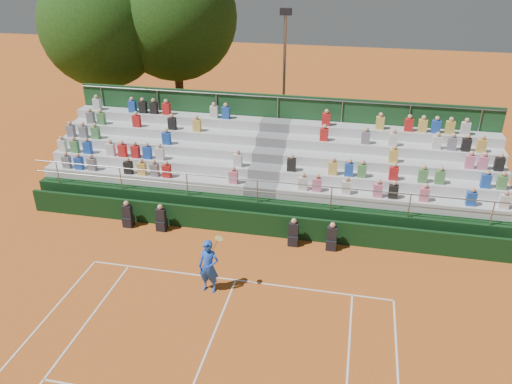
% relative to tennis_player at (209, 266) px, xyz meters
% --- Properties ---
extents(ground, '(90.00, 90.00, 0.00)m').
position_rel_tennis_player_xyz_m(ground, '(0.75, 0.72, -0.98)').
color(ground, '#C76021').
rests_on(ground, ground).
extents(courtside_wall, '(20.00, 0.15, 1.00)m').
position_rel_tennis_player_xyz_m(courtside_wall, '(0.75, 3.92, -0.48)').
color(courtside_wall, black).
rests_on(courtside_wall, ground).
extents(line_officials, '(8.94, 0.40, 1.19)m').
position_rel_tennis_player_xyz_m(line_officials, '(-0.35, 3.47, -0.51)').
color(line_officials, black).
rests_on(line_officials, ground).
extents(grandstand, '(20.00, 5.20, 4.40)m').
position_rel_tennis_player_xyz_m(grandstand, '(0.75, 7.16, 0.09)').
color(grandstand, black).
rests_on(grandstand, ground).
extents(tennis_player, '(0.91, 0.53, 2.22)m').
position_rel_tennis_player_xyz_m(tennis_player, '(0.00, 0.00, 0.00)').
color(tennis_player, blue).
rests_on(tennis_player, ground).
extents(tree_west, '(6.89, 6.89, 9.97)m').
position_rel_tennis_player_xyz_m(tree_west, '(-10.16, 13.61, 5.52)').
color(tree_west, '#352413').
rests_on(tree_west, ground).
extents(tree_east, '(7.21, 7.21, 10.49)m').
position_rel_tennis_player_xyz_m(tree_east, '(-6.37, 15.22, 5.89)').
color(tree_east, '#352413').
rests_on(tree_east, ground).
extents(floodlight_mast, '(0.60, 0.25, 7.78)m').
position_rel_tennis_player_xyz_m(floodlight_mast, '(0.40, 13.25, 3.57)').
color(floodlight_mast, gray).
rests_on(floodlight_mast, ground).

